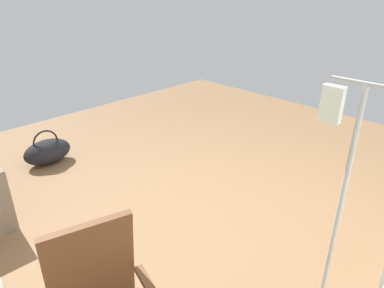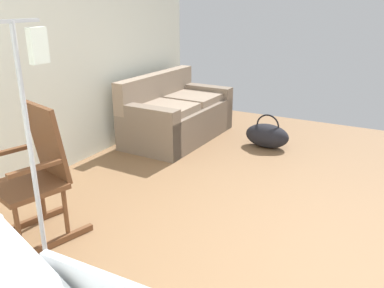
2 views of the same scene
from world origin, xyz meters
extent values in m
plane|color=olive|center=(0.00, 0.00, 0.00)|extent=(7.11, 7.11, 0.00)
cube|color=silver|center=(0.00, 2.49, 1.35)|extent=(5.89, 0.10, 2.70)
cube|color=#7D6C5C|center=(1.87, 1.84, 0.23)|extent=(1.62, 0.90, 0.45)
cube|color=gray|center=(1.50, 1.81, 0.49)|extent=(0.69, 0.67, 0.10)
cube|color=gray|center=(2.23, 1.79, 0.49)|extent=(0.69, 0.67, 0.10)
cube|color=gray|center=(1.88, 2.19, 0.65)|extent=(1.60, 0.21, 0.40)
cube|color=#7D6C5C|center=(1.16, 1.86, 0.30)|extent=(0.20, 0.85, 0.60)
cube|color=#7D6C5C|center=(2.58, 1.82, 0.30)|extent=(0.20, 0.85, 0.60)
cube|color=brown|center=(-0.70, 1.83, 0.03)|extent=(0.74, 0.24, 0.05)
cube|color=brown|center=(-0.82, 1.41, 0.03)|extent=(0.74, 0.24, 0.05)
cylinder|color=brown|center=(-0.99, 1.48, 0.25)|extent=(0.04, 0.04, 0.40)
cylinder|color=brown|center=(-0.64, 1.39, 0.25)|extent=(0.04, 0.04, 0.40)
cylinder|color=brown|center=(-0.53, 1.76, 0.25)|extent=(0.04, 0.04, 0.40)
cube|color=brown|center=(-0.76, 1.62, 0.45)|extent=(0.57, 0.59, 0.04)
cube|color=brown|center=(-0.57, 1.57, 0.75)|extent=(0.23, 0.45, 0.60)
cube|color=brown|center=(-0.84, 1.40, 0.67)|extent=(0.38, 0.15, 0.03)
cube|color=brown|center=(-0.72, 1.85, 0.67)|extent=(0.38, 0.15, 0.03)
ellipsoid|color=black|center=(2.10, 0.68, 0.15)|extent=(0.34, 0.57, 0.30)
torus|color=black|center=(2.10, 0.68, 0.28)|extent=(0.03, 0.30, 0.30)
cylinder|color=#B2B5BA|center=(-1.39, 0.73, 0.85)|extent=(0.02, 0.02, 1.65)
cube|color=#B2B5BA|center=(-1.39, 0.73, 1.68)|extent=(0.28, 0.02, 0.02)
cube|color=white|center=(-1.27, 0.73, 1.57)|extent=(0.09, 0.04, 0.16)
camera|label=1|loc=(-1.84, 2.14, 2.04)|focal=32.75mm
camera|label=2|loc=(-2.55, -0.75, 1.76)|focal=37.20mm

